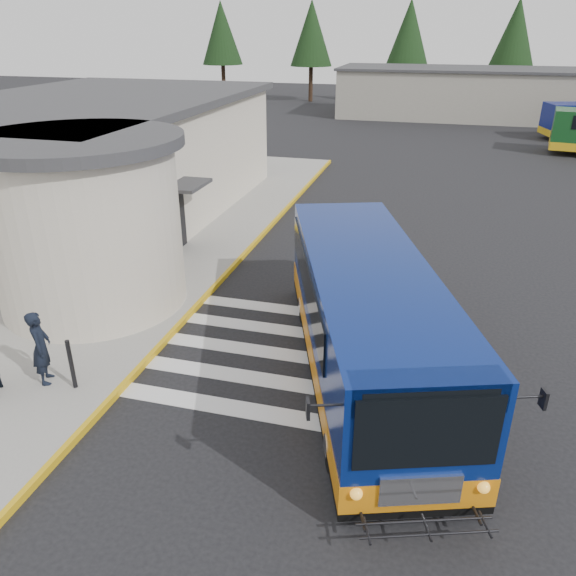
# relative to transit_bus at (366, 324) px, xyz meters

# --- Properties ---
(ground) EXTENTS (140.00, 140.00, 0.00)m
(ground) POSITION_rel_transit_bus_xyz_m (-1.15, 1.11, -1.35)
(ground) COLOR black
(ground) RESTS_ON ground
(sidewalk) EXTENTS (10.00, 34.00, 0.15)m
(sidewalk) POSITION_rel_transit_bus_xyz_m (-10.15, 5.11, -1.28)
(sidewalk) COLOR gray
(sidewalk) RESTS_ON ground
(curb_strip) EXTENTS (0.12, 34.00, 0.16)m
(curb_strip) POSITION_rel_transit_bus_xyz_m (-5.20, 5.11, -1.27)
(curb_strip) COLOR gold
(curb_strip) RESTS_ON ground
(station_building) EXTENTS (12.70, 18.70, 4.80)m
(station_building) POSITION_rel_transit_bus_xyz_m (-11.99, 8.02, 1.22)
(station_building) COLOR #BCAF9F
(station_building) RESTS_ON ground
(crosswalk) EXTENTS (8.00, 5.35, 0.01)m
(crosswalk) POSITION_rel_transit_bus_xyz_m (-1.65, 0.31, -1.35)
(crosswalk) COLOR silver
(crosswalk) RESTS_ON ground
(depot_building) EXTENTS (26.40, 8.40, 4.20)m
(depot_building) POSITION_rel_transit_bus_xyz_m (4.85, 43.11, 0.75)
(depot_building) COLOR gray
(depot_building) RESTS_ON ground
(tree_line) EXTENTS (58.40, 4.40, 10.00)m
(tree_line) POSITION_rel_transit_bus_xyz_m (5.13, 51.11, 5.42)
(tree_line) COLOR black
(tree_line) RESTS_ON ground
(transit_bus) EXTENTS (5.94, 10.26, 2.83)m
(transit_bus) POSITION_rel_transit_bus_xyz_m (0.00, 0.00, 0.00)
(transit_bus) COLOR navy
(transit_bus) RESTS_ON ground
(pedestrian_a) EXTENTS (0.67, 0.77, 1.77)m
(pedestrian_a) POSITION_rel_transit_bus_xyz_m (-6.93, -2.41, -0.32)
(pedestrian_a) COLOR black
(pedestrian_a) RESTS_ON sidewalk
(bollard) EXTENTS (0.10, 0.10, 1.21)m
(bollard) POSITION_rel_transit_bus_xyz_m (-6.16, -2.47, -0.60)
(bollard) COLOR black
(bollard) RESTS_ON sidewalk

